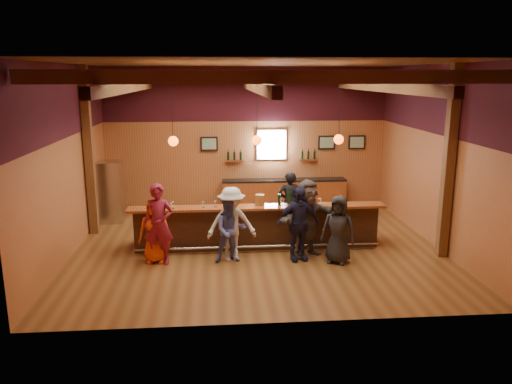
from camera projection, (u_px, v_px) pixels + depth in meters
room at (257, 119)px, 11.94m from camera, size 9.04×9.00×4.52m
bar_counter at (257, 225)px, 12.64m from camera, size 6.30×1.07×1.11m
back_bar_cabinet at (284, 194)px, 16.21m from camera, size 4.00×0.52×0.95m
window at (271, 145)px, 16.04m from camera, size 0.95×0.09×0.95m
framed_pictures at (298, 143)px, 16.09m from camera, size 5.35×0.05×0.45m
wine_shelves at (272, 158)px, 16.07m from camera, size 3.00×0.18×0.30m
pendant_lights at (257, 140)px, 12.00m from camera, size 4.24×0.24×1.37m
stainless_fridge at (110, 192)px, 14.60m from camera, size 0.70×0.70×1.80m
customer_orange at (155, 231)px, 11.44m from camera, size 0.76×0.52×1.50m
customer_redvest at (159, 224)px, 11.29m from camera, size 0.73×0.53×1.87m
customer_denim at (230, 230)px, 11.44m from camera, size 0.81×0.67×1.52m
customer_white at (232, 224)px, 11.52m from camera, size 1.17×0.73×1.75m
customer_navy at (298, 224)px, 11.51m from camera, size 1.10×0.62×1.76m
customer_brown at (307, 218)px, 11.77m from camera, size 1.80×1.28×1.87m
customer_dark at (338, 229)px, 11.39m from camera, size 0.91×0.79×1.58m
bartender at (289, 202)px, 13.58m from camera, size 0.63×0.43×1.70m
ice_bucket at (260, 200)px, 12.28m from camera, size 0.23×0.23×0.26m
bottle_a at (279, 199)px, 12.27m from camera, size 0.08×0.08×0.36m
bottle_b at (289, 198)px, 12.37m from camera, size 0.08×0.08×0.39m
glass_a at (149, 204)px, 11.92m from camera, size 0.08×0.08×0.17m
glass_b at (173, 203)px, 11.91m from camera, size 0.08×0.08×0.18m
glass_c at (203, 203)px, 12.03m from camera, size 0.07×0.07×0.16m
glass_d at (215, 202)px, 12.06m from camera, size 0.08×0.08×0.17m
glass_e at (233, 202)px, 12.13m from camera, size 0.07×0.07×0.16m
glass_f at (281, 200)px, 12.23m from camera, size 0.08×0.08×0.17m
glass_g at (320, 200)px, 12.29m from camera, size 0.08×0.08×0.18m
glass_h at (337, 199)px, 12.34m from camera, size 0.08×0.08×0.19m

